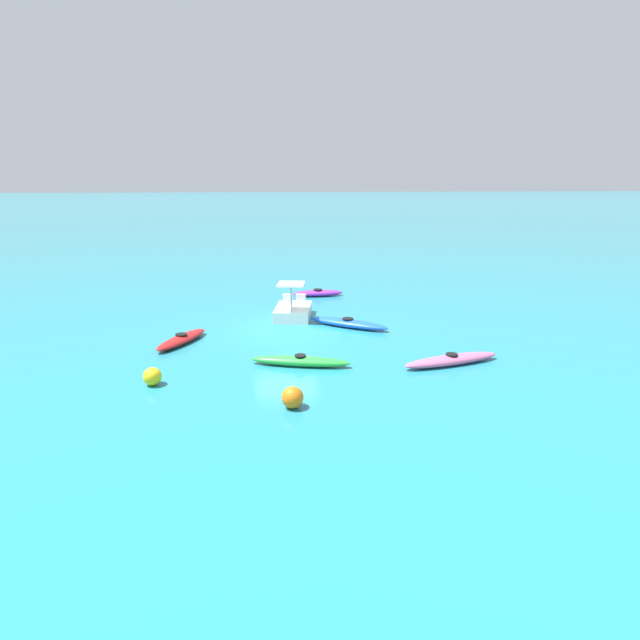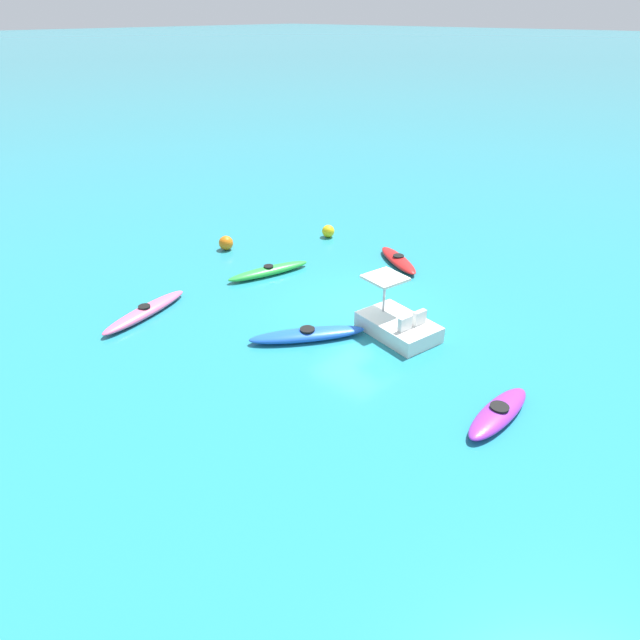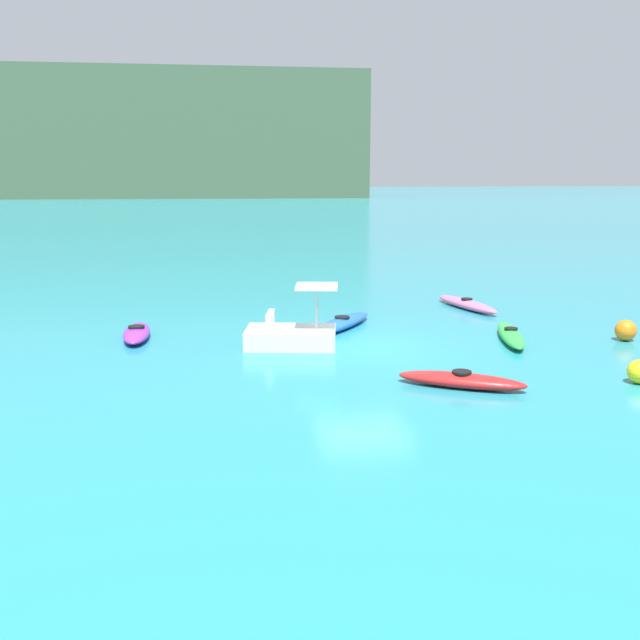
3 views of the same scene
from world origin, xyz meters
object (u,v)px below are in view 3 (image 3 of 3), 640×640
object	(u,v)px
kayak_purple	(137,333)
buoy_yellow	(640,372)
kayak_red	(461,380)
kayak_pink	(467,304)
kayak_green	(511,335)
pedal_boat_white	(291,334)
kayak_blue	(342,323)
buoy_orange	(626,330)

from	to	relation	value
kayak_purple	buoy_yellow	distance (m)	13.08
kayak_red	kayak_pink	bearing A→B (deg)	68.11
kayak_green	buoy_yellow	distance (m)	4.60
pedal_boat_white	buoy_yellow	bearing A→B (deg)	-34.30
kayak_green	pedal_boat_white	size ratio (longest dim) A/B	1.25
kayak_blue	buoy_yellow	distance (m)	8.74
kayak_pink	buoy_yellow	world-z (taller)	buoy_yellow
kayak_red	buoy_orange	world-z (taller)	buoy_orange
kayak_blue	buoy_yellow	size ratio (longest dim) A/B	6.01
kayak_purple	buoy_yellow	size ratio (longest dim) A/B	4.86
kayak_purple	kayak_blue	bearing A→B (deg)	3.65
kayak_blue	kayak_purple	bearing A→B (deg)	-176.35
kayak_purple	buoy_yellow	xyz separation A→B (m)	(11.31, -6.57, 0.11)
kayak_red	buoy_yellow	bearing A→B (deg)	-5.56
kayak_red	buoy_orange	size ratio (longest dim) A/B	4.67
buoy_orange	buoy_yellow	xyz separation A→B (m)	(-2.17, -3.94, -0.02)
kayak_pink	pedal_boat_white	size ratio (longest dim) A/B	1.33
kayak_green	buoy_orange	size ratio (longest dim) A/B	5.65
pedal_boat_white	kayak_red	bearing A→B (deg)	-55.04
kayak_blue	kayak_red	xyz separation A→B (m)	(1.30, -6.56, 0.00)
kayak_red	pedal_boat_white	distance (m)	5.46
kayak_red	pedal_boat_white	world-z (taller)	pedal_boat_white
kayak_red	kayak_green	xyz separation A→B (m)	(3.01, 4.10, -0.00)
kayak_pink	kayak_red	bearing A→B (deg)	-111.89
kayak_green	buoy_yellow	xyz separation A→B (m)	(0.99, -4.49, 0.11)
kayak_purple	buoy_yellow	bearing A→B (deg)	-30.13
kayak_blue	kayak_green	size ratio (longest dim) A/B	0.98
kayak_pink	buoy_yellow	xyz separation A→B (m)	(0.37, -9.42, 0.11)
kayak_pink	kayak_red	xyz separation A→B (m)	(-3.63, -9.03, 0.00)
kayak_pink	kayak_red	world-z (taller)	same
kayak_red	buoy_yellow	distance (m)	4.02
pedal_boat_white	buoy_yellow	size ratio (longest dim) A/B	4.90
kayak_green	buoy_yellow	world-z (taller)	buoy_yellow
kayak_purple	pedal_boat_white	distance (m)	4.53
pedal_boat_white	kayak_pink	bearing A→B (deg)	34.05
kayak_blue	kayak_pink	xyz separation A→B (m)	(4.93, 2.47, -0.00)
kayak_purple	pedal_boat_white	bearing A→B (deg)	-22.18
kayak_blue	buoy_yellow	xyz separation A→B (m)	(5.30, -6.95, 0.11)
kayak_red	pedal_boat_white	bearing A→B (deg)	124.96
kayak_purple	kayak_blue	xyz separation A→B (m)	(6.02, 0.38, -0.00)
buoy_orange	pedal_boat_white	bearing A→B (deg)	174.35
buoy_orange	buoy_yellow	size ratio (longest dim) A/B	1.08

